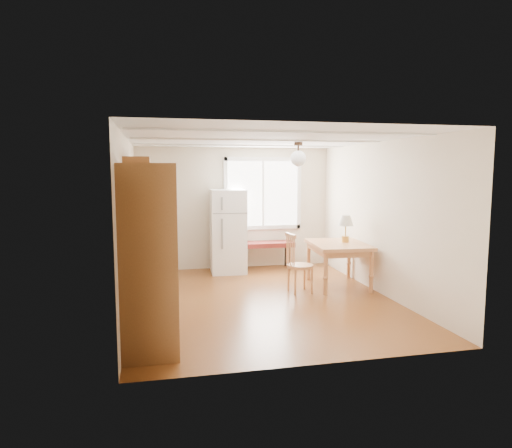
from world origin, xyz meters
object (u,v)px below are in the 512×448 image
object	(u,v)px
bench	(264,245)
chair	(295,259)
refrigerator	(228,231)
dining_table	(338,249)

from	to	relation	value
bench	chair	world-z (taller)	chair
refrigerator	dining_table	xyz separation A→B (m)	(1.71, -1.52, -0.16)
bench	chair	xyz separation A→B (m)	(0.06, -1.93, 0.07)
dining_table	bench	bearing A→B (deg)	123.43
refrigerator	chair	xyz separation A→B (m)	(0.84, -1.78, -0.26)
refrigerator	chair	world-z (taller)	refrigerator
refrigerator	chair	distance (m)	1.98
refrigerator	chair	size ratio (longest dim) A/B	1.68
chair	refrigerator	bearing A→B (deg)	109.99
bench	chair	size ratio (longest dim) A/B	1.24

